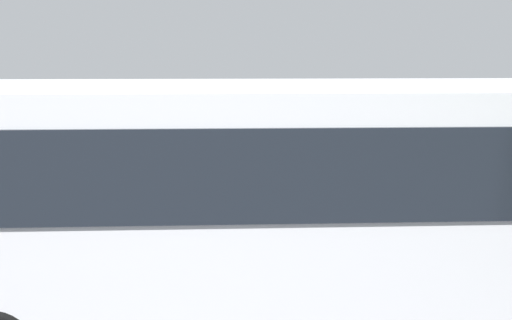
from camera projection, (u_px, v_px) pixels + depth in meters
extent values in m
plane|color=#38383D|center=(279.00, 197.00, 11.27)|extent=(80.00, 80.00, 0.00)
cube|color=silver|center=(303.00, 191.00, 5.81)|extent=(10.23, 2.71, 2.80)
cube|color=black|center=(293.00, 132.00, 6.91)|extent=(8.55, 0.22, 1.01)
cube|color=black|center=(323.00, 177.00, 4.44)|extent=(8.55, 0.22, 1.01)
cube|color=red|center=(292.00, 199.00, 7.17)|extent=(8.96, 0.22, 0.28)
cube|color=black|center=(300.00, 299.00, 6.20)|extent=(9.41, 2.50, 0.45)
torus|color=black|center=(74.00, 251.00, 7.10)|extent=(1.01, 0.34, 1.00)
torus|color=black|center=(502.00, 244.00, 7.35)|extent=(1.01, 0.34, 1.00)
cylinder|color=black|center=(343.00, 211.00, 8.99)|extent=(0.14, 0.14, 0.76)
cube|color=black|center=(341.00, 229.00, 9.13)|extent=(0.16, 0.28, 0.10)
cylinder|color=black|center=(350.00, 210.00, 9.04)|extent=(0.14, 0.14, 0.76)
cube|color=black|center=(348.00, 228.00, 9.17)|extent=(0.16, 0.28, 0.10)
cube|color=black|center=(348.00, 178.00, 8.85)|extent=(0.43, 0.36, 0.63)
cylinder|color=black|center=(338.00, 178.00, 8.78)|extent=(0.11, 0.11, 0.60)
sphere|color=tan|center=(337.00, 192.00, 8.85)|extent=(0.11, 0.11, 0.09)
cylinder|color=black|center=(359.00, 176.00, 8.91)|extent=(0.11, 0.11, 0.60)
sphere|color=tan|center=(358.00, 190.00, 8.98)|extent=(0.11, 0.11, 0.09)
sphere|color=tan|center=(349.00, 157.00, 8.74)|extent=(0.27, 0.27, 0.23)
cylinder|color=#473823|center=(284.00, 210.00, 9.02)|extent=(0.12, 0.12, 0.77)
cube|color=black|center=(283.00, 228.00, 9.16)|extent=(0.11, 0.26, 0.10)
cylinder|color=#473823|center=(292.00, 210.00, 9.02)|extent=(0.12, 0.12, 0.77)
cube|color=black|center=(291.00, 228.00, 9.16)|extent=(0.11, 0.26, 0.10)
cube|color=#D8F233|center=(288.00, 177.00, 8.85)|extent=(0.39, 0.30, 0.64)
cube|color=silver|center=(288.00, 177.00, 8.85)|extent=(0.40, 0.31, 0.06)
cylinder|color=#D8F233|center=(277.00, 176.00, 8.84)|extent=(0.09, 0.09, 0.61)
sphere|color=tan|center=(276.00, 191.00, 8.92)|extent=(0.09, 0.09, 0.09)
cylinder|color=#D8F233|center=(300.00, 176.00, 8.85)|extent=(0.09, 0.09, 0.61)
sphere|color=tan|center=(300.00, 191.00, 8.92)|extent=(0.09, 0.09, 0.09)
sphere|color=tan|center=(289.00, 155.00, 8.74)|extent=(0.24, 0.24, 0.23)
cylinder|color=#473823|center=(224.00, 214.00, 8.77)|extent=(0.13, 0.13, 0.76)
cube|color=black|center=(224.00, 233.00, 8.91)|extent=(0.11, 0.27, 0.10)
cylinder|color=#473823|center=(232.00, 214.00, 8.79)|extent=(0.13, 0.13, 0.76)
cube|color=black|center=(232.00, 233.00, 8.93)|extent=(0.11, 0.27, 0.10)
cube|color=maroon|center=(227.00, 181.00, 8.61)|extent=(0.39, 0.30, 0.64)
cylinder|color=maroon|center=(215.00, 181.00, 8.58)|extent=(0.09, 0.09, 0.61)
sphere|color=tan|center=(215.00, 195.00, 8.66)|extent=(0.09, 0.09, 0.09)
cylinder|color=maroon|center=(239.00, 180.00, 8.64)|extent=(0.09, 0.09, 0.61)
sphere|color=tan|center=(239.00, 194.00, 8.71)|extent=(0.09, 0.09, 0.09)
sphere|color=tan|center=(227.00, 159.00, 8.51)|extent=(0.24, 0.24, 0.23)
torus|color=black|center=(326.00, 234.00, 8.27)|extent=(0.61, 0.20, 0.60)
cylinder|color=silver|center=(326.00, 234.00, 8.27)|extent=(0.13, 0.11, 0.12)
torus|color=black|center=(397.00, 228.00, 8.50)|extent=(0.61, 0.20, 0.60)
cylinder|color=silver|center=(397.00, 228.00, 8.50)|extent=(0.13, 0.13, 0.12)
cylinder|color=silver|center=(329.00, 216.00, 8.19)|extent=(0.32, 0.09, 0.67)
cube|color=white|center=(359.00, 215.00, 8.29)|extent=(0.87, 0.37, 0.36)
cube|color=black|center=(383.00, 211.00, 8.36)|extent=(0.54, 0.28, 0.20)
cylinder|color=silver|center=(380.00, 227.00, 8.27)|extent=(0.46, 0.13, 0.08)
cylinder|color=black|center=(332.00, 201.00, 8.13)|extent=(0.10, 0.58, 0.04)
torus|color=black|center=(223.00, 167.00, 13.10)|extent=(0.60, 0.13, 0.60)
cylinder|color=silver|center=(223.00, 167.00, 13.10)|extent=(0.12, 0.10, 0.12)
torus|color=black|center=(193.00, 129.00, 12.77)|extent=(0.84, 0.13, 0.84)
cylinder|color=silver|center=(193.00, 129.00, 12.77)|extent=(0.12, 0.12, 0.12)
cylinder|color=silver|center=(232.00, 158.00, 13.06)|extent=(0.69, 0.06, 0.23)
cube|color=white|center=(219.00, 143.00, 12.92)|extent=(0.79, 0.28, 0.89)
cube|color=black|center=(210.00, 130.00, 12.81)|extent=(0.47, 0.22, 0.54)
cylinder|color=silver|center=(206.00, 137.00, 12.99)|extent=(0.33, 0.08, 0.41)
cylinder|color=black|center=(239.00, 151.00, 13.02)|extent=(0.04, 0.58, 0.04)
cube|color=black|center=(225.00, 136.00, 12.88)|extent=(0.44, 0.34, 0.50)
sphere|color=white|center=(238.00, 143.00, 12.95)|extent=(0.26, 0.26, 0.26)
cylinder|color=black|center=(231.00, 144.00, 12.77)|extent=(0.46, 0.09, 0.23)
cylinder|color=black|center=(213.00, 139.00, 12.69)|extent=(0.38, 0.10, 0.32)
cylinder|color=black|center=(231.00, 142.00, 13.12)|extent=(0.46, 0.09, 0.23)
cylinder|color=black|center=(213.00, 136.00, 13.04)|extent=(0.38, 0.10, 0.32)
cube|color=orange|center=(270.00, 188.00, 11.97)|extent=(0.34, 0.34, 0.03)
cone|color=orange|center=(270.00, 177.00, 11.90)|extent=(0.26, 0.26, 0.60)
cylinder|color=white|center=(270.00, 178.00, 11.90)|extent=(0.19, 0.19, 0.07)
cube|color=white|center=(402.00, 182.00, 12.53)|extent=(0.15, 4.92, 0.01)
cube|color=white|center=(306.00, 184.00, 12.37)|extent=(0.13, 3.71, 0.01)
cube|color=white|center=(207.00, 186.00, 12.22)|extent=(0.14, 3.87, 0.01)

